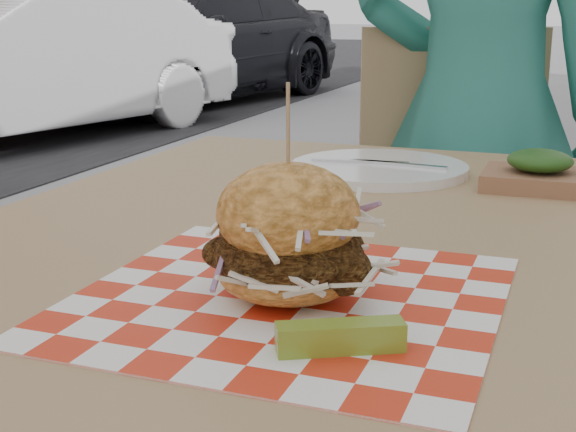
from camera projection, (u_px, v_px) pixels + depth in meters
name	position (u px, v px, depth m)	size (l,w,h in m)	color
diner	(478.00, 113.00, 1.71)	(0.56, 0.37, 1.55)	#2C7F71
car_white	(23.00, 61.00, 5.96)	(1.24, 3.57, 1.17)	white
car_dark	(182.00, 42.00, 8.26)	(1.74, 4.29, 1.25)	black
patio_table	(298.00, 302.00, 0.91)	(0.80, 1.20, 0.75)	tan
patio_chair	(426.00, 207.00, 1.82)	(0.54, 0.54, 0.95)	tan
paper_liner	(288.00, 298.00, 0.70)	(0.36, 0.36, 0.00)	red
sandwich	(288.00, 240.00, 0.69)	(0.16, 0.16, 0.19)	#E99941
pickle_spear	(340.00, 337.00, 0.59)	(0.10, 0.02, 0.02)	olive
place_setting	(379.00, 168.00, 1.22)	(0.27, 0.27, 0.02)	white
kraft_tray	(539.00, 173.00, 1.11)	(0.15, 0.12, 0.06)	#8B5C3F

